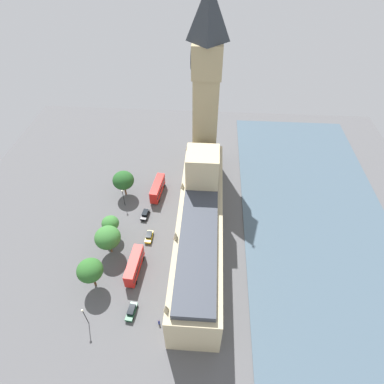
% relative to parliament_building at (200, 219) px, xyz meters
% --- Properties ---
extents(ground_plane, '(148.65, 148.65, 0.00)m').
position_rel_parliament_building_xyz_m(ground_plane, '(1.99, 1.73, -7.49)').
color(ground_plane, '#565659').
extents(river_thames, '(44.34, 133.78, 0.25)m').
position_rel_parliament_building_xyz_m(river_thames, '(-35.16, 1.73, -7.36)').
color(river_thames, '#475B6B').
rests_on(river_thames, ground).
extents(parliament_building, '(11.92, 60.16, 23.37)m').
position_rel_parliament_building_xyz_m(parliament_building, '(0.00, 0.00, 0.00)').
color(parliament_building, '#CCBA8E').
rests_on(parliament_building, ground).
extents(clock_tower, '(9.04, 9.04, 58.40)m').
position_rel_parliament_building_xyz_m(clock_tower, '(0.21, -34.26, 22.75)').
color(clock_tower, tan).
rests_on(clock_tower, ground).
extents(double_decker_bus_leading, '(3.62, 10.71, 4.75)m').
position_rel_parliament_building_xyz_m(double_decker_bus_leading, '(14.70, -16.75, -4.86)').
color(double_decker_bus_leading, red).
rests_on(double_decker_bus_leading, ground).
extents(car_black_midblock, '(2.26, 4.83, 1.74)m').
position_rel_parliament_building_xyz_m(car_black_midblock, '(17.20, -6.74, -6.60)').
color(car_black_midblock, black).
rests_on(car_black_midblock, ground).
extents(car_yellow_cab_near_tower, '(1.96, 4.36, 1.74)m').
position_rel_parliament_building_xyz_m(car_yellow_cab_near_tower, '(14.55, 1.78, -6.60)').
color(car_yellow_cab_near_tower, gold).
rests_on(car_yellow_cab_near_tower, ground).
extents(double_decker_bus_far_end, '(3.26, 10.65, 4.75)m').
position_rel_parliament_building_xyz_m(double_decker_bus_far_end, '(16.39, 12.80, -4.86)').
color(double_decker_bus_far_end, red).
rests_on(double_decker_bus_far_end, ground).
extents(car_dark_green_opposite_hall, '(2.25, 4.78, 1.74)m').
position_rel_parliament_building_xyz_m(car_dark_green_opposite_hall, '(14.99, 24.23, -6.60)').
color(car_dark_green_opposite_hall, '#19472D').
rests_on(car_dark_green_opposite_hall, ground).
extents(pedestrian_kerbside, '(0.59, 0.67, 1.67)m').
position_rel_parliament_building_xyz_m(pedestrian_kerbside, '(8.13, 26.28, -6.74)').
color(pedestrian_kerbside, navy).
rests_on(pedestrian_kerbside, ground).
extents(plane_tree_under_trees, '(6.79, 6.79, 9.02)m').
position_rel_parliament_building_xyz_m(plane_tree_under_trees, '(25.33, -15.99, -1.37)').
color(plane_tree_under_trees, brown).
rests_on(plane_tree_under_trees, ground).
extents(plane_tree_trailing, '(6.35, 6.35, 9.30)m').
position_rel_parliament_building_xyz_m(plane_tree_trailing, '(25.77, 17.45, -0.92)').
color(plane_tree_trailing, brown).
rests_on(plane_tree_trailing, ground).
extents(plane_tree_by_river_gate, '(4.82, 4.82, 7.59)m').
position_rel_parliament_building_xyz_m(plane_tree_by_river_gate, '(25.10, 1.54, -2.00)').
color(plane_tree_by_river_gate, brown).
rests_on(plane_tree_by_river_gate, ground).
extents(plane_tree_corner, '(6.91, 6.91, 9.13)m').
position_rel_parliament_building_xyz_m(plane_tree_corner, '(24.27, 7.02, -1.32)').
color(plane_tree_corner, brown).
rests_on(plane_tree_corner, ground).
extents(street_lamp_slot_10, '(0.56, 0.56, 6.71)m').
position_rel_parliament_building_xyz_m(street_lamp_slot_10, '(24.48, 27.34, -2.84)').
color(street_lamp_slot_10, black).
rests_on(street_lamp_slot_10, ground).
extents(street_lamp_slot_11, '(0.56, 0.56, 6.66)m').
position_rel_parliament_building_xyz_m(street_lamp_slot_11, '(24.50, -10.88, -2.87)').
color(street_lamp_slot_11, black).
rests_on(street_lamp_slot_11, ground).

